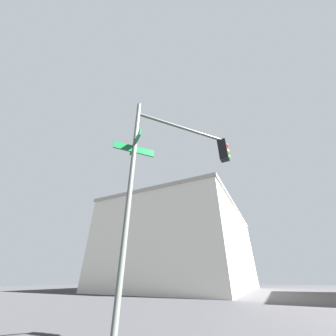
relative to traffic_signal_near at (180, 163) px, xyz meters
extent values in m
cylinder|color=#474C47|center=(-0.87, -1.06, -1.28)|extent=(0.12, 0.12, 6.15)
cylinder|color=#474C47|center=(0.11, 0.13, 1.39)|extent=(2.02, 2.45, 0.09)
cube|color=black|center=(1.08, 1.33, 0.94)|extent=(0.28, 0.28, 0.80)
sphere|color=red|center=(1.18, 1.45, 1.19)|extent=(0.18, 0.18, 0.18)
sphere|color=orange|center=(1.18, 1.45, 0.94)|extent=(0.18, 0.18, 0.18)
sphere|color=green|center=(1.18, 1.45, 0.69)|extent=(0.18, 0.18, 0.18)
cube|color=#0F5128|center=(-0.87, -1.06, 0.08)|extent=(0.73, 0.88, 0.20)
cube|color=#0F5128|center=(-0.87, -1.06, 0.30)|extent=(0.80, 0.66, 0.20)
cube|color=beige|center=(-10.36, 26.74, 1.07)|extent=(17.20, 25.88, 10.85)
cube|color=gray|center=(-10.36, 26.74, 6.69)|extent=(17.50, 26.18, 0.40)
camera|label=1|loc=(1.79, -4.33, -2.91)|focal=20.26mm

